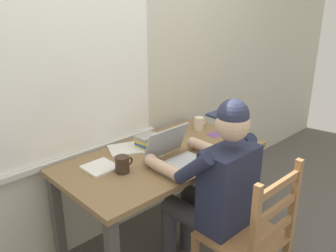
{
  "coord_description": "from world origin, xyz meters",
  "views": [
    {
      "loc": [
        -1.5,
        -1.64,
        1.8
      ],
      "look_at": [
        0.01,
        -0.05,
        0.95
      ],
      "focal_mm": 39.49,
      "sensor_mm": 36.0,
      "label": 1
    }
  ],
  "objects_px": {
    "laptop": "(176,156)",
    "computer_mouse": "(213,152)",
    "seated_person": "(214,185)",
    "coffee_mug_dark": "(123,164)",
    "coffee_mug_white": "(199,123)",
    "book_stack_main": "(149,141)",
    "wooden_chair": "(250,238)",
    "landscape_photo_print": "(216,134)",
    "desk": "(162,168)"
  },
  "relations": [
    {
      "from": "laptop",
      "to": "coffee_mug_dark",
      "type": "distance_m",
      "value": 0.35
    },
    {
      "from": "desk",
      "to": "computer_mouse",
      "type": "relative_size",
      "value": 13.78
    },
    {
      "from": "laptop",
      "to": "coffee_mug_dark",
      "type": "relative_size",
      "value": 2.66
    },
    {
      "from": "desk",
      "to": "landscape_photo_print",
      "type": "height_order",
      "value": "landscape_photo_print"
    },
    {
      "from": "wooden_chair",
      "to": "coffee_mug_white",
      "type": "xyz_separation_m",
      "value": [
        0.5,
        0.86,
        0.33
      ]
    },
    {
      "from": "laptop",
      "to": "computer_mouse",
      "type": "bearing_deg",
      "value": -14.11
    },
    {
      "from": "coffee_mug_white",
      "to": "landscape_photo_print",
      "type": "height_order",
      "value": "coffee_mug_white"
    },
    {
      "from": "coffee_mug_white",
      "to": "book_stack_main",
      "type": "distance_m",
      "value": 0.5
    },
    {
      "from": "coffee_mug_white",
      "to": "desk",
      "type": "bearing_deg",
      "value": -164.83
    },
    {
      "from": "coffee_mug_dark",
      "to": "seated_person",
      "type": "bearing_deg",
      "value": -50.03
    },
    {
      "from": "computer_mouse",
      "to": "book_stack_main",
      "type": "distance_m",
      "value": 0.45
    },
    {
      "from": "seated_person",
      "to": "book_stack_main",
      "type": "height_order",
      "value": "seated_person"
    },
    {
      "from": "coffee_mug_white",
      "to": "book_stack_main",
      "type": "xyz_separation_m",
      "value": [
        -0.5,
        0.02,
        -0.01
      ]
    },
    {
      "from": "seated_person",
      "to": "coffee_mug_dark",
      "type": "height_order",
      "value": "seated_person"
    },
    {
      "from": "desk",
      "to": "wooden_chair",
      "type": "distance_m",
      "value": 0.74
    },
    {
      "from": "desk",
      "to": "coffee_mug_white",
      "type": "bearing_deg",
      "value": 15.17
    },
    {
      "from": "seated_person",
      "to": "computer_mouse",
      "type": "bearing_deg",
      "value": 42.17
    },
    {
      "from": "laptop",
      "to": "coffee_mug_dark",
      "type": "xyz_separation_m",
      "value": [
        -0.32,
        0.14,
        -0.0
      ]
    },
    {
      "from": "coffee_mug_dark",
      "to": "book_stack_main",
      "type": "height_order",
      "value": "coffee_mug_dark"
    },
    {
      "from": "wooden_chair",
      "to": "coffee_mug_white",
      "type": "distance_m",
      "value": 1.04
    },
    {
      "from": "book_stack_main",
      "to": "landscape_photo_print",
      "type": "xyz_separation_m",
      "value": [
        0.52,
        -0.18,
        -0.04
      ]
    },
    {
      "from": "wooden_chair",
      "to": "book_stack_main",
      "type": "relative_size",
      "value": 5.1
    },
    {
      "from": "computer_mouse",
      "to": "coffee_mug_white",
      "type": "relative_size",
      "value": 0.89
    },
    {
      "from": "desk",
      "to": "coffee_mug_white",
      "type": "distance_m",
      "value": 0.56
    },
    {
      "from": "book_stack_main",
      "to": "landscape_photo_print",
      "type": "relative_size",
      "value": 1.41
    },
    {
      "from": "laptop",
      "to": "book_stack_main",
      "type": "distance_m",
      "value": 0.31
    },
    {
      "from": "seated_person",
      "to": "coffee_mug_white",
      "type": "distance_m",
      "value": 0.77
    },
    {
      "from": "coffee_mug_white",
      "to": "book_stack_main",
      "type": "bearing_deg",
      "value": 177.74
    },
    {
      "from": "wooden_chair",
      "to": "laptop",
      "type": "xyz_separation_m",
      "value": [
        -0.04,
        0.56,
        0.33
      ]
    },
    {
      "from": "wooden_chair",
      "to": "book_stack_main",
      "type": "xyz_separation_m",
      "value": [
        0.0,
        0.88,
        0.32
      ]
    },
    {
      "from": "coffee_mug_dark",
      "to": "coffee_mug_white",
      "type": "bearing_deg",
      "value": 10.1
    },
    {
      "from": "seated_person",
      "to": "landscape_photo_print",
      "type": "relative_size",
      "value": 9.51
    },
    {
      "from": "seated_person",
      "to": "coffee_mug_white",
      "type": "relative_size",
      "value": 11.06
    },
    {
      "from": "landscape_photo_print",
      "to": "laptop",
      "type": "bearing_deg",
      "value": -156.5
    },
    {
      "from": "book_stack_main",
      "to": "landscape_photo_print",
      "type": "distance_m",
      "value": 0.55
    },
    {
      "from": "book_stack_main",
      "to": "coffee_mug_dark",
      "type": "bearing_deg",
      "value": -154.14
    },
    {
      "from": "wooden_chair",
      "to": "landscape_photo_print",
      "type": "distance_m",
      "value": 0.91
    },
    {
      "from": "desk",
      "to": "computer_mouse",
      "type": "height_order",
      "value": "computer_mouse"
    },
    {
      "from": "computer_mouse",
      "to": "landscape_photo_print",
      "type": "distance_m",
      "value": 0.35
    },
    {
      "from": "wooden_chair",
      "to": "landscape_photo_print",
      "type": "xyz_separation_m",
      "value": [
        0.52,
        0.7,
        0.28
      ]
    },
    {
      "from": "computer_mouse",
      "to": "coffee_mug_dark",
      "type": "xyz_separation_m",
      "value": [
        -0.59,
        0.21,
        0.03
      ]
    },
    {
      "from": "seated_person",
      "to": "book_stack_main",
      "type": "bearing_deg",
      "value": 89.94
    },
    {
      "from": "desk",
      "to": "book_stack_main",
      "type": "distance_m",
      "value": 0.22
    },
    {
      "from": "book_stack_main",
      "to": "computer_mouse",
      "type": "bearing_deg",
      "value": -58.3
    },
    {
      "from": "laptop",
      "to": "desk",
      "type": "bearing_deg",
      "value": 83.4
    },
    {
      "from": "landscape_photo_print",
      "to": "desk",
      "type": "bearing_deg",
      "value": -171.72
    },
    {
      "from": "desk",
      "to": "coffee_mug_dark",
      "type": "bearing_deg",
      "value": -178.15
    },
    {
      "from": "computer_mouse",
      "to": "coffee_mug_dark",
      "type": "relative_size",
      "value": 0.81
    },
    {
      "from": "computer_mouse",
      "to": "book_stack_main",
      "type": "xyz_separation_m",
      "value": [
        -0.24,
        0.38,
        0.03
      ]
    },
    {
      "from": "book_stack_main",
      "to": "coffee_mug_white",
      "type": "bearing_deg",
      "value": -2.26
    }
  ]
}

